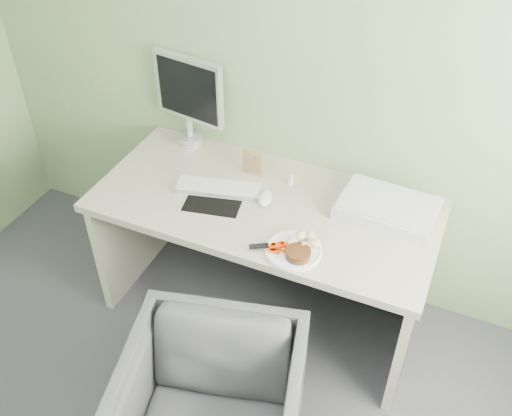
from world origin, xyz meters
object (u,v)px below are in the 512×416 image
at_px(desk_chair, 212,415).
at_px(scanner, 387,209).
at_px(desk, 264,231).
at_px(plate, 293,251).
at_px(monitor, 189,97).

bearing_deg(desk_chair, scanner, 54.25).
bearing_deg(scanner, desk, -161.78).
xyz_separation_m(plate, desk_chair, (-0.10, -0.60, -0.42)).
relative_size(plate, scanner, 0.56).
relative_size(desk, scanner, 3.72).
distance_m(plate, scanner, 0.50).
bearing_deg(desk_chair, plate, 66.70).
bearing_deg(plate, desk_chair, -99.55).
xyz_separation_m(scanner, monitor, (-1.09, 0.17, 0.24)).
bearing_deg(monitor, scanner, 0.21).
bearing_deg(desk_chair, desk, 85.50).
distance_m(desk, scanner, 0.60).
height_order(desk, scanner, scanner).
distance_m(scanner, monitor, 1.13).
distance_m(monitor, desk_chair, 1.52).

